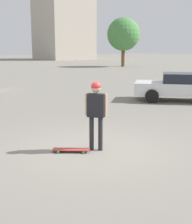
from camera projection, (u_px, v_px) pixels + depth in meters
The scene contains 6 objects.
ground_plane at pixel (96, 150), 7.90m from camera, with size 220.00×220.00×0.00m, color gray.
person at pixel (96, 107), 7.67m from camera, with size 0.41×0.46×1.73m.
skateboard at pixel (71, 150), 7.71m from camera, with size 0.86×0.75×0.07m.
car_parked_near at pixel (182, 86), 15.10m from camera, with size 4.34×4.53×1.35m.
building_block_distant at pixel (63, 10), 69.94m from camera, with size 10.67×11.01×21.76m.
tree_distant at pixel (123, 34), 42.75m from camera, with size 4.52×4.52×6.68m.
Camera 1 is at (4.50, 6.05, 2.52)m, focal length 50.00 mm.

